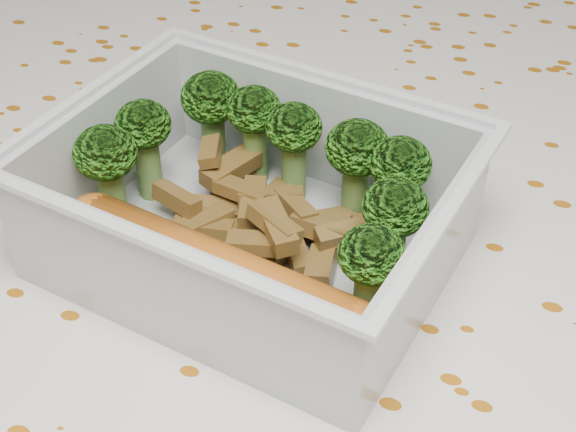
% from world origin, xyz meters
% --- Properties ---
extents(dining_table, '(1.40, 0.90, 0.75)m').
position_xyz_m(dining_table, '(0.00, 0.00, 0.67)').
color(dining_table, brown).
rests_on(dining_table, ground).
extents(tablecloth, '(1.46, 0.96, 0.19)m').
position_xyz_m(tablecloth, '(0.00, 0.00, 0.72)').
color(tablecloth, silver).
rests_on(tablecloth, dining_table).
extents(lunch_container, '(0.22, 0.19, 0.07)m').
position_xyz_m(lunch_container, '(-0.01, -0.01, 0.78)').
color(lunch_container, silver).
rests_on(lunch_container, tablecloth).
extents(broccoli_florets, '(0.17, 0.12, 0.06)m').
position_xyz_m(broccoli_florets, '(-0.00, 0.01, 0.80)').
color(broccoli_florets, '#608C3F').
rests_on(broccoli_florets, lunch_container).
extents(meat_pile, '(0.12, 0.08, 0.03)m').
position_xyz_m(meat_pile, '(-0.00, -0.00, 0.77)').
color(meat_pile, brown).
rests_on(meat_pile, lunch_container).
extents(sausage, '(0.17, 0.06, 0.03)m').
position_xyz_m(sausage, '(-0.01, -0.05, 0.78)').
color(sausage, '#B05918').
rests_on(sausage, lunch_container).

